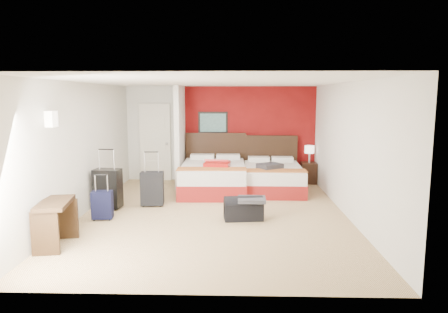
{
  "coord_description": "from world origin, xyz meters",
  "views": [
    {
      "loc": [
        0.42,
        -7.61,
        2.24
      ],
      "look_at": [
        0.16,
        0.8,
        1.0
      ],
      "focal_mm": 32.83,
      "sensor_mm": 36.0,
      "label": 1
    }
  ],
  "objects_px": {
    "nightstand": "(309,173)",
    "suitcase_navy": "(102,206)",
    "duffel_bag": "(243,210)",
    "desk": "(56,224)",
    "red_suitcase_open": "(217,163)",
    "suitcase_charcoal": "(152,190)",
    "table_lamp": "(309,154)",
    "bed_right": "(273,179)",
    "suitcase_black": "(108,190)",
    "bed_left": "(213,178)"
  },
  "relations": [
    {
      "from": "table_lamp",
      "to": "suitcase_black",
      "type": "xyz_separation_m",
      "value": [
        -4.45,
        -2.58,
        -0.38
      ]
    },
    {
      "from": "suitcase_charcoal",
      "to": "duffel_bag",
      "type": "bearing_deg",
      "value": -29.98
    },
    {
      "from": "red_suitcase_open",
      "to": "suitcase_black",
      "type": "height_order",
      "value": "suitcase_black"
    },
    {
      "from": "bed_left",
      "to": "desk",
      "type": "bearing_deg",
      "value": -121.31
    },
    {
      "from": "suitcase_black",
      "to": "suitcase_charcoal",
      "type": "height_order",
      "value": "suitcase_black"
    },
    {
      "from": "nightstand",
      "to": "suitcase_charcoal",
      "type": "height_order",
      "value": "suitcase_charcoal"
    },
    {
      "from": "duffel_bag",
      "to": "suitcase_charcoal",
      "type": "bearing_deg",
      "value": 147.15
    },
    {
      "from": "bed_left",
      "to": "table_lamp",
      "type": "distance_m",
      "value": 2.66
    },
    {
      "from": "nightstand",
      "to": "suitcase_charcoal",
      "type": "distance_m",
      "value": 4.3
    },
    {
      "from": "red_suitcase_open",
      "to": "nightstand",
      "type": "relative_size",
      "value": 1.44
    },
    {
      "from": "nightstand",
      "to": "suitcase_black",
      "type": "relative_size",
      "value": 0.7
    },
    {
      "from": "desk",
      "to": "suitcase_navy",
      "type": "bearing_deg",
      "value": 70.01
    },
    {
      "from": "suitcase_charcoal",
      "to": "bed_right",
      "type": "bearing_deg",
      "value": 24.9
    },
    {
      "from": "bed_right",
      "to": "duffel_bag",
      "type": "relative_size",
      "value": 2.78
    },
    {
      "from": "bed_left",
      "to": "red_suitcase_open",
      "type": "distance_m",
      "value": 0.4
    },
    {
      "from": "desk",
      "to": "table_lamp",
      "type": "bearing_deg",
      "value": 36.17
    },
    {
      "from": "table_lamp",
      "to": "duffel_bag",
      "type": "xyz_separation_m",
      "value": [
        -1.75,
        -3.23,
        -0.59
      ]
    },
    {
      "from": "suitcase_navy",
      "to": "bed_right",
      "type": "bearing_deg",
      "value": 30.9
    },
    {
      "from": "table_lamp",
      "to": "suitcase_navy",
      "type": "xyz_separation_m",
      "value": [
        -4.33,
        -3.33,
        -0.51
      ]
    },
    {
      "from": "suitcase_black",
      "to": "suitcase_navy",
      "type": "relative_size",
      "value": 1.54
    },
    {
      "from": "suitcase_charcoal",
      "to": "suitcase_navy",
      "type": "relative_size",
      "value": 1.35
    },
    {
      "from": "table_lamp",
      "to": "suitcase_charcoal",
      "type": "height_order",
      "value": "table_lamp"
    },
    {
      "from": "bed_right",
      "to": "suitcase_charcoal",
      "type": "relative_size",
      "value": 2.87
    },
    {
      "from": "duffel_bag",
      "to": "desk",
      "type": "distance_m",
      "value": 3.19
    },
    {
      "from": "red_suitcase_open",
      "to": "duffel_bag",
      "type": "xyz_separation_m",
      "value": [
        0.58,
        -2.14,
        -0.52
      ]
    },
    {
      "from": "suitcase_black",
      "to": "suitcase_charcoal",
      "type": "distance_m",
      "value": 0.88
    },
    {
      "from": "suitcase_navy",
      "to": "nightstand",
      "type": "bearing_deg",
      "value": 32.03
    },
    {
      "from": "bed_right",
      "to": "desk",
      "type": "distance_m",
      "value": 5.22
    },
    {
      "from": "nightstand",
      "to": "suitcase_navy",
      "type": "distance_m",
      "value": 5.46
    },
    {
      "from": "bed_right",
      "to": "suitcase_black",
      "type": "height_order",
      "value": "suitcase_black"
    },
    {
      "from": "nightstand",
      "to": "suitcase_charcoal",
      "type": "xyz_separation_m",
      "value": [
        -3.61,
        -2.34,
        0.07
      ]
    },
    {
      "from": "red_suitcase_open",
      "to": "desk",
      "type": "relative_size",
      "value": 0.93
    },
    {
      "from": "suitcase_charcoal",
      "to": "suitcase_navy",
      "type": "distance_m",
      "value": 1.22
    },
    {
      "from": "duffel_bag",
      "to": "red_suitcase_open",
      "type": "bearing_deg",
      "value": 97.75
    },
    {
      "from": "suitcase_navy",
      "to": "duffel_bag",
      "type": "xyz_separation_m",
      "value": [
        2.58,
        0.1,
        -0.07
      ]
    },
    {
      "from": "table_lamp",
      "to": "bed_left",
      "type": "bearing_deg",
      "value": -157.78
    },
    {
      "from": "suitcase_black",
      "to": "table_lamp",
      "type": "bearing_deg",
      "value": 36.75
    },
    {
      "from": "nightstand",
      "to": "desk",
      "type": "relative_size",
      "value": 0.65
    },
    {
      "from": "bed_right",
      "to": "table_lamp",
      "type": "bearing_deg",
      "value": 41.65
    },
    {
      "from": "bed_right",
      "to": "duffel_bag",
      "type": "xyz_separation_m",
      "value": [
        -0.74,
        -2.35,
        -0.11
      ]
    },
    {
      "from": "bed_left",
      "to": "suitcase_black",
      "type": "xyz_separation_m",
      "value": [
        -2.03,
        -1.59,
        0.07
      ]
    },
    {
      "from": "duffel_bag",
      "to": "bed_left",
      "type": "bearing_deg",
      "value": 99.48
    },
    {
      "from": "suitcase_navy",
      "to": "suitcase_charcoal",
      "type": "bearing_deg",
      "value": 48.47
    },
    {
      "from": "suitcase_charcoal",
      "to": "desk",
      "type": "xyz_separation_m",
      "value": [
        -0.97,
        -2.34,
        0.01
      ]
    },
    {
      "from": "nightstand",
      "to": "suitcase_navy",
      "type": "height_order",
      "value": "nightstand"
    },
    {
      "from": "table_lamp",
      "to": "suitcase_navy",
      "type": "bearing_deg",
      "value": -142.44
    },
    {
      "from": "nightstand",
      "to": "duffel_bag",
      "type": "bearing_deg",
      "value": -116.86
    },
    {
      "from": "table_lamp",
      "to": "suitcase_black",
      "type": "distance_m",
      "value": 5.16
    },
    {
      "from": "table_lamp",
      "to": "duffel_bag",
      "type": "relative_size",
      "value": 0.63
    },
    {
      "from": "duffel_bag",
      "to": "desk",
      "type": "relative_size",
      "value": 0.83
    }
  ]
}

